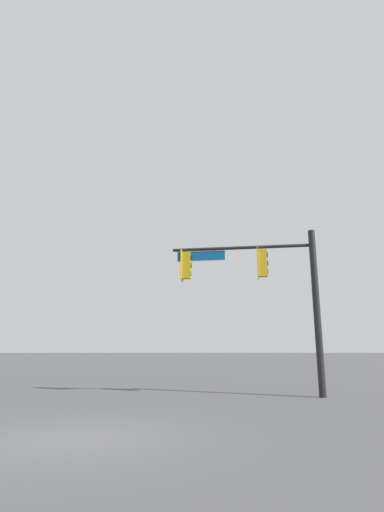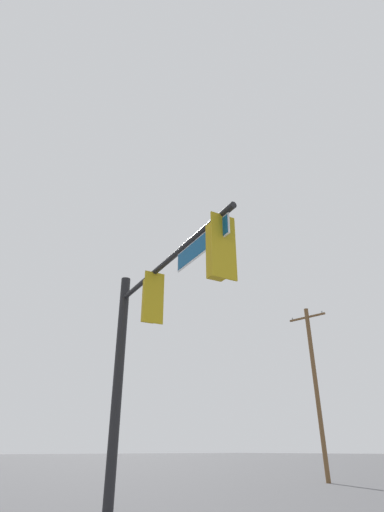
# 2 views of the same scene
# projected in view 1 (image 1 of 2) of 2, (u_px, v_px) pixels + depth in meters

# --- Properties ---
(ground_plane) EXTENTS (400.00, 400.00, 0.00)m
(ground_plane) POSITION_uv_depth(u_px,v_px,m) (73.00, 438.00, 7.87)
(ground_plane) COLOR #474749
(signal_pole_near) EXTENTS (5.69, 1.43, 6.37)m
(signal_pole_near) POSITION_uv_depth(u_px,v_px,m) (269.00, 284.00, 15.81)
(signal_pole_near) COLOR black
(signal_pole_near) RESTS_ON ground_plane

